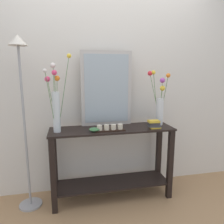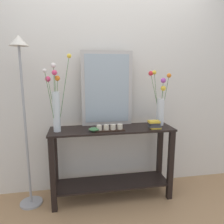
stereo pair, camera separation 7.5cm
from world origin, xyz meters
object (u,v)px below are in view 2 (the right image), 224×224
vase_right (160,104)px  floor_lamp (23,96)px  candle_tray (110,128)px  decorative_bowl (94,129)px  mirror_leaning (107,89)px  console_table (112,157)px  book_stack (154,124)px  tall_vase_left (56,101)px

vase_right → floor_lamp: floor_lamp is taller
candle_tray → decorative_bowl: size_ratio=2.67×
mirror_leaning → floor_lamp: (-0.88, -0.14, -0.04)m
console_table → book_stack: book_stack is taller
floor_lamp → candle_tray: bearing=-7.6°
mirror_leaning → floor_lamp: 0.89m
vase_right → floor_lamp: (-1.48, -0.02, 0.13)m
floor_lamp → mirror_leaning: bearing=9.2°
vase_right → floor_lamp: 1.48m
tall_vase_left → vase_right: (1.16, 0.05, -0.06)m
console_table → vase_right: vase_right is taller
book_stack → mirror_leaning: bearing=151.8°
console_table → candle_tray: candle_tray is taller
floor_lamp → vase_right: bearing=0.9°
candle_tray → console_table: bearing=66.1°
mirror_leaning → decorative_bowl: mirror_leaning is taller
book_stack → floor_lamp: size_ratio=0.08×
console_table → vase_right: bearing=4.2°
book_stack → floor_lamp: bearing=175.1°
book_stack → floor_lamp: (-1.36, 0.12, 0.33)m
mirror_leaning → book_stack: 0.66m
console_table → decorative_bowl: 0.42m
mirror_leaning → vase_right: size_ratio=1.34×
tall_vase_left → floor_lamp: bearing=175.0°
console_table → mirror_leaning: mirror_leaning is taller
vase_right → decorative_bowl: (-0.77, -0.13, -0.23)m
book_stack → console_table: bearing=167.9°
mirror_leaning → tall_vase_left: bearing=-162.9°
vase_right → floor_lamp: size_ratio=0.35×
candle_tray → book_stack: bearing=-0.2°
candle_tray → floor_lamp: (-0.86, 0.11, 0.35)m
mirror_leaning → decorative_bowl: bearing=-124.7°
candle_tray → decorative_bowl: bearing=178.3°
vase_right → decorative_bowl: 0.82m
console_table → candle_tray: (-0.04, -0.10, 0.37)m
console_table → decorative_bowl: bearing=-156.0°
mirror_leaning → decorative_bowl: size_ratio=7.08×
vase_right → decorative_bowl: size_ratio=5.27×
vase_right → book_stack: 0.27m
console_table → floor_lamp: floor_lamp is taller
vase_right → candle_tray: bearing=-167.3°
console_table → floor_lamp: 1.15m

